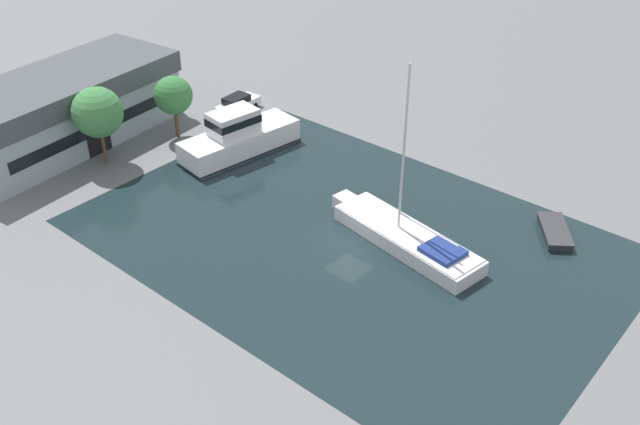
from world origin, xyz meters
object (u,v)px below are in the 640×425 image
object	(u,v)px
sailboat_moored	(405,237)
quay_tree_near_building	(173,95)
small_dinghy	(555,232)
parked_car	(238,104)
quay_tree_by_water	(97,112)
warehouse_building	(63,109)
motor_cruiser	(238,138)

from	to	relation	value
sailboat_moored	quay_tree_near_building	bearing A→B (deg)	97.64
sailboat_moored	small_dinghy	bearing A→B (deg)	-34.16
parked_car	small_dinghy	bearing A→B (deg)	-3.37
quay_tree_by_water	small_dinghy	distance (m)	34.97
quay_tree_by_water	parked_car	size ratio (longest dim) A/B	1.39
quay_tree_by_water	sailboat_moored	bearing A→B (deg)	-76.20
sailboat_moored	small_dinghy	size ratio (longest dim) A/B	2.91
warehouse_building	parked_car	distance (m)	15.05
sailboat_moored	motor_cruiser	xyz separation A→B (m)	(1.96, 17.82, 0.77)
quay_tree_near_building	quay_tree_by_water	size ratio (longest dim) A/B	0.85
parked_car	small_dinghy	distance (m)	30.80
quay_tree_near_building	motor_cruiser	bearing A→B (deg)	-78.53
quay_tree_near_building	parked_car	xyz separation A→B (m)	(6.79, -0.38, -2.99)
quay_tree_by_water	motor_cruiser	size ratio (longest dim) A/B	0.61
parked_car	warehouse_building	bearing A→B (deg)	-120.65
warehouse_building	small_dinghy	bearing A→B (deg)	-76.00
quay_tree_near_building	sailboat_moored	distance (m)	24.24
quay_tree_near_building	small_dinghy	xyz separation A→B (m)	(6.84, -31.18, -3.48)
warehouse_building	sailboat_moored	distance (m)	31.08
parked_car	small_dinghy	xyz separation A→B (m)	(0.05, -30.80, -0.49)
motor_cruiser	small_dinghy	xyz separation A→B (m)	(5.58, -24.97, -1.11)
quay_tree_by_water	sailboat_moored	distance (m)	25.80
parked_car	sailboat_moored	bearing A→B (deg)	-21.04
warehouse_building	parked_car	size ratio (longest dim) A/B	4.43
motor_cruiser	small_dinghy	bearing A→B (deg)	-159.17
quay_tree_near_building	small_dinghy	world-z (taller)	quay_tree_near_building
quay_tree_near_building	parked_car	world-z (taller)	quay_tree_near_building
warehouse_building	parked_car	bearing A→B (deg)	-32.67
quay_tree_by_water	parked_car	world-z (taller)	quay_tree_by_water
warehouse_building	quay_tree_near_building	distance (m)	9.15
parked_car	sailboat_moored	size ratio (longest dim) A/B	0.37
motor_cruiser	quay_tree_by_water	bearing A→B (deg)	57.35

